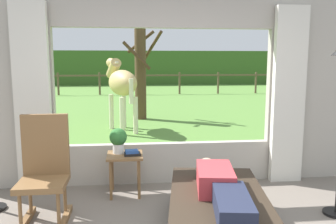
% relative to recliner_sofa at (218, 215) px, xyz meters
% --- Properties ---
extents(back_wall_with_window, '(5.20, 0.12, 2.55)m').
position_rel_recliner_sofa_xyz_m(back_wall_with_window, '(-0.36, 1.61, 1.03)').
color(back_wall_with_window, '#ADA599').
rests_on(back_wall_with_window, ground_plane).
extents(curtain_panel_left, '(0.44, 0.10, 2.40)m').
position_rel_recliner_sofa_xyz_m(curtain_panel_left, '(-2.05, 1.47, 0.98)').
color(curtain_panel_left, silver).
rests_on(curtain_panel_left, ground_plane).
extents(curtain_panel_right, '(0.44, 0.10, 2.40)m').
position_rel_recliner_sofa_xyz_m(curtain_panel_right, '(1.33, 1.47, 0.98)').
color(curtain_panel_right, silver).
rests_on(curtain_panel_right, ground_plane).
extents(outdoor_pasture_lawn, '(36.00, 21.68, 0.02)m').
position_rel_recliner_sofa_xyz_m(outdoor_pasture_lawn, '(-0.36, 12.51, -0.21)').
color(outdoor_pasture_lawn, '#568438').
rests_on(outdoor_pasture_lawn, ground_plane).
extents(distant_hill_ridge, '(36.00, 2.00, 2.40)m').
position_rel_recliner_sofa_xyz_m(distant_hill_ridge, '(-0.36, 22.35, 0.98)').
color(distant_hill_ridge, '#385C24').
rests_on(distant_hill_ridge, ground_plane).
extents(recliner_sofa, '(1.15, 1.82, 0.42)m').
position_rel_recliner_sofa_xyz_m(recliner_sofa, '(0.00, 0.00, 0.00)').
color(recliner_sofa, black).
rests_on(recliner_sofa, ground_plane).
extents(reclining_person, '(0.43, 1.44, 0.22)m').
position_rel_recliner_sofa_xyz_m(reclining_person, '(-0.00, -0.05, 0.30)').
color(reclining_person, '#B23338').
rests_on(reclining_person, recliner_sofa).
extents(rocking_chair, '(0.49, 0.69, 1.12)m').
position_rel_recliner_sofa_xyz_m(rocking_chair, '(-1.71, 0.55, 0.33)').
color(rocking_chair, brown).
rests_on(rocking_chair, ground_plane).
extents(side_table, '(0.44, 0.44, 0.52)m').
position_rel_recliner_sofa_xyz_m(side_table, '(-0.89, 1.19, 0.21)').
color(side_table, brown).
rests_on(side_table, ground_plane).
extents(potted_plant, '(0.22, 0.22, 0.32)m').
position_rel_recliner_sofa_xyz_m(potted_plant, '(-0.97, 1.25, 0.48)').
color(potted_plant, silver).
rests_on(potted_plant, side_table).
extents(book_stack, '(0.21, 0.15, 0.07)m').
position_rel_recliner_sofa_xyz_m(book_stack, '(-0.80, 1.13, 0.33)').
color(book_stack, black).
rests_on(book_stack, side_table).
extents(horse, '(0.95, 1.80, 1.73)m').
position_rel_recliner_sofa_xyz_m(horse, '(-1.03, 5.23, 0.94)').
color(horse, tan).
rests_on(horse, outdoor_pasture_lawn).
extents(pasture_tree, '(1.14, 1.15, 2.55)m').
position_rel_recliner_sofa_xyz_m(pasture_tree, '(-0.52, 6.91, 1.14)').
color(pasture_tree, '#4C3823').
rests_on(pasture_tree, outdoor_pasture_lawn).
extents(pasture_fence_line, '(16.10, 0.10, 1.10)m').
position_rel_recliner_sofa_xyz_m(pasture_fence_line, '(-0.36, 14.44, 0.53)').
color(pasture_fence_line, brown).
rests_on(pasture_fence_line, outdoor_pasture_lawn).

